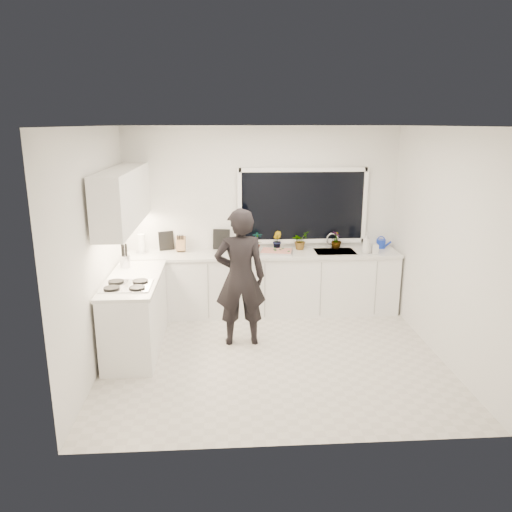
{
  "coord_description": "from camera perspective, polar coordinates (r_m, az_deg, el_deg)",
  "views": [
    {
      "loc": [
        -0.56,
        -5.51,
        2.73
      ],
      "look_at": [
        -0.17,
        0.4,
        1.15
      ],
      "focal_mm": 35.0,
      "sensor_mm": 36.0,
      "label": 1
    }
  ],
  "objects": [
    {
      "name": "pizza_tray",
      "position": [
        7.2,
        2.36,
        0.48
      ],
      "size": [
        0.53,
        0.44,
        0.03
      ],
      "primitive_type": "cube",
      "rotation": [
        0.0,
        0.0,
        -0.21
      ],
      "color": "silver",
      "rests_on": "countertop_back"
    },
    {
      "name": "paper_towel_roll",
      "position": [
        7.36,
        -12.95,
        1.35
      ],
      "size": [
        0.14,
        0.14,
        0.26
      ],
      "primitive_type": "cylinder",
      "rotation": [
        0.0,
        0.0,
        0.37
      ],
      "color": "silver",
      "rests_on": "countertop_back"
    },
    {
      "name": "herb_plants",
      "position": [
        7.4,
        4.79,
        1.79
      ],
      "size": [
        1.33,
        0.32,
        0.28
      ],
      "color": "#26662D",
      "rests_on": "countertop_back"
    },
    {
      "name": "wall_right",
      "position": [
        6.24,
        20.72,
        1.16
      ],
      "size": [
        0.02,
        3.5,
        2.7
      ],
      "primitive_type": "cube",
      "color": "white",
      "rests_on": "ground"
    },
    {
      "name": "faucet",
      "position": [
        7.54,
        8.71,
        1.72
      ],
      "size": [
        0.03,
        0.03,
        0.22
      ],
      "primitive_type": "cylinder",
      "color": "silver",
      "rests_on": "countertop_back"
    },
    {
      "name": "person",
      "position": [
        6.21,
        -1.82,
        -2.47
      ],
      "size": [
        0.65,
        0.44,
        1.75
      ],
      "primitive_type": "imported",
      "rotation": [
        0.0,
        0.0,
        3.18
      ],
      "color": "black",
      "rests_on": "floor"
    },
    {
      "name": "wall_left",
      "position": [
        5.87,
        -17.94,
        0.58
      ],
      "size": [
        0.02,
        3.5,
        2.7
      ],
      "primitive_type": "cube",
      "color": "white",
      "rests_on": "ground"
    },
    {
      "name": "utensil_crock",
      "position": [
        6.67,
        -14.75,
        -0.6
      ],
      "size": [
        0.14,
        0.14,
        0.16
      ],
      "primitive_type": "cylinder",
      "rotation": [
        0.0,
        0.0,
        0.09
      ],
      "color": "silver",
      "rests_on": "countertop_left"
    },
    {
      "name": "upper_cabinets",
      "position": [
        6.39,
        -14.88,
        6.52
      ],
      "size": [
        0.34,
        2.1,
        0.7
      ],
      "primitive_type": "cube",
      "color": "white",
      "rests_on": "wall_left"
    },
    {
      "name": "window",
      "position": [
        7.42,
        5.34,
        5.72
      ],
      "size": [
        1.8,
        0.02,
        1.0
      ],
      "primitive_type": "cube",
      "color": "black",
      "rests_on": "wall_back"
    },
    {
      "name": "countertop_back",
      "position": [
        7.21,
        0.85,
        0.23
      ],
      "size": [
        3.94,
        0.62,
        0.04
      ],
      "primitive_type": "cube",
      "color": "silver",
      "rests_on": "base_cabinets_back"
    },
    {
      "name": "soap_bottles",
      "position": [
        7.31,
        12.77,
        1.31
      ],
      "size": [
        0.25,
        0.15,
        0.3
      ],
      "color": "#D8BF66",
      "rests_on": "countertop_back"
    },
    {
      "name": "stovetop",
      "position": [
        5.91,
        -14.6,
        -3.26
      ],
      "size": [
        0.56,
        0.48,
        0.03
      ],
      "primitive_type": "cube",
      "color": "black",
      "rests_on": "countertop_left"
    },
    {
      "name": "base_cabinets_back",
      "position": [
        7.35,
        0.83,
        -3.22
      ],
      "size": [
        3.92,
        0.58,
        0.88
      ],
      "primitive_type": "cube",
      "color": "white",
      "rests_on": "floor"
    },
    {
      "name": "countertop_left",
      "position": [
        6.24,
        -13.82,
        -2.56
      ],
      "size": [
        0.62,
        1.6,
        0.04
      ],
      "primitive_type": "cube",
      "color": "silver",
      "rests_on": "base_cabinets_left"
    },
    {
      "name": "picture_frame_large",
      "position": [
        7.44,
        -10.22,
        1.73
      ],
      "size": [
        0.21,
        0.09,
        0.28
      ],
      "primitive_type": "cube",
      "rotation": [
        0.0,
        0.0,
        0.35
      ],
      "color": "black",
      "rests_on": "countertop_back"
    },
    {
      "name": "watering_can",
      "position": [
        7.7,
        14.07,
        1.37
      ],
      "size": [
        0.14,
        0.14,
        0.13
      ],
      "primitive_type": "cylinder",
      "rotation": [
        0.0,
        0.0,
        0.03
      ],
      "color": "#1432BE",
      "rests_on": "countertop_back"
    },
    {
      "name": "ceiling",
      "position": [
        5.54,
        2.13,
        14.71
      ],
      "size": [
        4.0,
        3.5,
        0.02
      ],
      "primitive_type": "cube",
      "color": "white",
      "rests_on": "wall_back"
    },
    {
      "name": "knife_block",
      "position": [
        7.33,
        -8.58,
        1.35
      ],
      "size": [
        0.14,
        0.11,
        0.22
      ],
      "primitive_type": "cube",
      "rotation": [
        0.0,
        0.0,
        -0.06
      ],
      "color": "#A07B4A",
      "rests_on": "countertop_back"
    },
    {
      "name": "wall_back",
      "position": [
        7.42,
        0.67,
        4.22
      ],
      "size": [
        4.0,
        0.02,
        2.7
      ],
      "primitive_type": "cube",
      "color": "white",
      "rests_on": "ground"
    },
    {
      "name": "pizza",
      "position": [
        7.2,
        2.36,
        0.61
      ],
      "size": [
        0.48,
        0.39,
        0.01
      ],
      "primitive_type": "cube",
      "rotation": [
        0.0,
        0.0,
        -0.21
      ],
      "color": "red",
      "rests_on": "pizza_tray"
    },
    {
      "name": "sink",
      "position": [
        7.38,
        8.99,
        0.16
      ],
      "size": [
        0.58,
        0.42,
        0.14
      ],
      "primitive_type": "cube",
      "color": "silver",
      "rests_on": "countertop_back"
    },
    {
      "name": "floor",
      "position": [
        6.18,
        1.89,
        -11.39
      ],
      "size": [
        4.0,
        3.5,
        0.02
      ],
      "primitive_type": "cube",
      "color": "beige",
      "rests_on": "ground"
    },
    {
      "name": "picture_frame_small",
      "position": [
        7.39,
        -3.97,
        1.92
      ],
      "size": [
        0.25,
        0.06,
        0.3
      ],
      "primitive_type": "cube",
      "rotation": [
        0.0,
        0.0,
        -0.16
      ],
      "color": "black",
      "rests_on": "countertop_back"
    },
    {
      "name": "base_cabinets_left",
      "position": [
        6.39,
        -13.56,
        -6.5
      ],
      "size": [
        0.58,
        1.6,
        0.88
      ],
      "primitive_type": "cube",
      "color": "white",
      "rests_on": "floor"
    }
  ]
}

